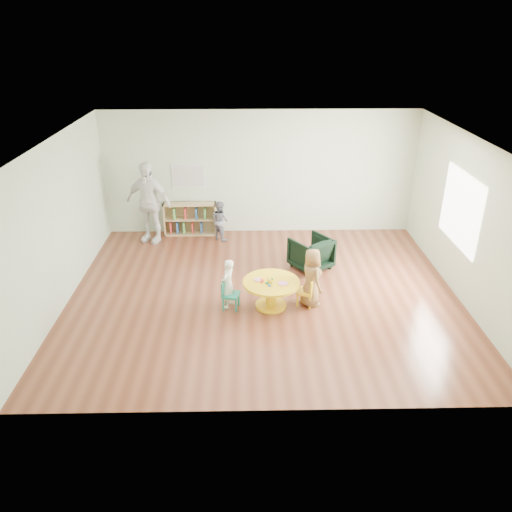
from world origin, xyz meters
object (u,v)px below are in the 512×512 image
Objects in this scene: kid_chair_left at (229,294)px; adult_caretaker at (148,202)px; activity_table at (271,289)px; toddler at (220,220)px; armchair at (311,253)px; kid_chair_right at (308,291)px; bookshelf at (190,219)px; child_right at (311,278)px; child_left at (228,284)px.

kid_chair_left is 0.29× the size of adult_caretaker.
toddler reaches higher than activity_table.
armchair is at bearing -3.24° from adult_caretaker.
activity_table is 1.89× the size of kid_chair_right.
activity_table is 0.54× the size of adult_caretaker.
toddler is at bearing -24.68° from bookshelf.
kid_chair_right is 0.26m from child_right.
activity_table is at bearing 103.77° from kid_chair_left.
activity_table is 3.13m from toddler.
kid_chair_right is 4.36m from adult_caretaker.
toddler is (-1.70, 2.91, -0.08)m from child_right.
activity_table is at bearing -29.18° from adult_caretaker.
bookshelf is at bearing 16.73° from child_right.
bookshelf is 1.07m from adult_caretaker.
child_left is (-0.01, 0.05, 0.16)m from kid_chair_left.
kid_chair_right is at bearing 162.86° from toddler.
kid_chair_right is 4.04m from bookshelf.
child_right is at bearing 104.65° from kid_chair_left.
armchair is at bearing -174.85° from toddler.
bookshelf is 1.34× the size of child_left.
toddler is (-1.65, 2.94, 0.17)m from kid_chair_right.
activity_table is at bearing 24.90° from armchair.
kid_chair_right is at bearing 115.05° from child_left.
child_left reaches higher than armchair.
toddler is at bearing 52.43° from kid_chair_right.
toddler is at bearing 10.30° from child_right.
kid_chair_left is 3.53m from adult_caretaker.
kid_chair_left reaches higher than kid_chair_right.
kid_chair_left is (-0.73, -0.04, -0.06)m from activity_table.
kid_chair_left is 0.59× the size of child_left.
bookshelf is at bearing 43.90° from adult_caretaker.
toddler is (-0.27, 3.00, 0.17)m from kid_chair_left.
child_right is 3.37m from toddler.
armchair reaches higher than kid_chair_right.
kid_chair_right is at bearing -22.55° from adult_caretaker.
armchair is 2.40m from toddler.
toddler is at bearing 21.37° from adult_caretaker.
kid_chair_left is at bearing -73.44° from bookshelf.
child_right reaches higher than bookshelf.
activity_table is 3.72m from bookshelf.
bookshelf reaches higher than kid_chair_right.
child_right reaches higher than armchair.
child_left is 3.45m from adult_caretaker.
child_left is at bearing 113.47° from kid_chair_right.
armchair is at bearing 14.30° from kid_chair_right.
child_right is at bearing 48.36° from armchair.
child_right reaches higher than kid_chair_left.
adult_caretaker reaches higher than toddler.
toddler reaches higher than child_left.
child_right is at bearing 116.41° from child_left.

